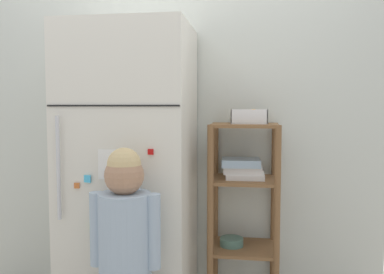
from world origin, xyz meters
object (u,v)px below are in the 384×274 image
Objects in this scene: refrigerator at (130,176)px; child_standing at (125,236)px; fruit_bin at (250,117)px; pantry_shelf_unit at (243,195)px.

child_standing is at bearing -76.47° from refrigerator.
fruit_bin is (0.58, 0.54, 0.55)m from child_standing.
child_standing is at bearing -134.71° from pantry_shelf_unit.
fruit_bin reaches higher than pantry_shelf_unit.
refrigerator is at bearing 103.53° from child_standing.
refrigerator is 1.60× the size of child_standing.
fruit_bin is at bearing 43.31° from child_standing.
child_standing is (0.10, -0.43, -0.21)m from refrigerator.
refrigerator reaches higher than fruit_bin.
pantry_shelf_unit reaches higher than child_standing.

